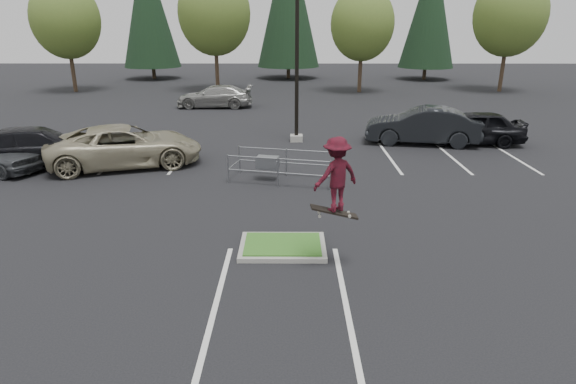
{
  "coord_description": "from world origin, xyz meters",
  "views": [
    {
      "loc": [
        0.19,
        -11.21,
        5.51
      ],
      "look_at": [
        0.13,
        1.5,
        1.03
      ],
      "focal_mm": 30.0,
      "sensor_mm": 36.0,
      "label": 1
    }
  ],
  "objects_px": {
    "decid_b": "(214,16)",
    "light_pole": "(297,45)",
    "decid_c": "(362,26)",
    "conif_c": "(430,8)",
    "decid_a": "(66,22)",
    "car_r_charc": "(422,126)",
    "skateboarder": "(336,175)",
    "car_l_tan": "(124,146)",
    "decid_d": "(509,18)",
    "cart_corral": "(271,163)",
    "car_far_silver": "(215,96)",
    "car_r_black": "(473,127)",
    "conif_a": "(148,6)",
    "car_l_black": "(36,147)"
  },
  "relations": [
    {
      "from": "decid_a",
      "to": "car_l_tan",
      "type": "relative_size",
      "value": 1.49
    },
    {
      "from": "car_r_black",
      "to": "car_far_silver",
      "type": "xyz_separation_m",
      "value": [
        -13.95,
        10.5,
        -0.06
      ]
    },
    {
      "from": "conif_a",
      "to": "car_r_black",
      "type": "xyz_separation_m",
      "value": [
        22.95,
        -28.5,
        -6.29
      ]
    },
    {
      "from": "light_pole",
      "to": "car_r_charc",
      "type": "relative_size",
      "value": 1.91
    },
    {
      "from": "decid_b",
      "to": "car_l_black",
      "type": "bearing_deg",
      "value": -99.82
    },
    {
      "from": "decid_c",
      "to": "conif_c",
      "type": "xyz_separation_m",
      "value": [
        8.01,
        9.67,
        1.59
      ]
    },
    {
      "from": "car_r_black",
      "to": "car_far_silver",
      "type": "distance_m",
      "value": 17.46
    },
    {
      "from": "decid_a",
      "to": "car_l_black",
      "type": "bearing_deg",
      "value": -70.44
    },
    {
      "from": "decid_a",
      "to": "car_r_charc",
      "type": "xyz_separation_m",
      "value": [
        24.51,
        -18.53,
        -4.71
      ]
    },
    {
      "from": "conif_c",
      "to": "decid_d",
      "type": "bearing_deg",
      "value": -66.47
    },
    {
      "from": "decid_d",
      "to": "conif_a",
      "type": "height_order",
      "value": "conif_a"
    },
    {
      "from": "car_l_tan",
      "to": "decid_d",
      "type": "bearing_deg",
      "value": -64.91
    },
    {
      "from": "decid_d",
      "to": "car_r_charc",
      "type": "bearing_deg",
      "value": -121.39
    },
    {
      "from": "skateboarder",
      "to": "car_r_black",
      "type": "height_order",
      "value": "skateboarder"
    },
    {
      "from": "decid_d",
      "to": "decid_b",
      "type": "bearing_deg",
      "value": 179.52
    },
    {
      "from": "skateboarder",
      "to": "cart_corral",
      "type": "bearing_deg",
      "value": -104.34
    },
    {
      "from": "decid_b",
      "to": "car_l_tan",
      "type": "height_order",
      "value": "decid_b"
    },
    {
      "from": "conif_c",
      "to": "cart_corral",
      "type": "distance_m",
      "value": 37.26
    },
    {
      "from": "decid_b",
      "to": "conif_c",
      "type": "xyz_separation_m",
      "value": [
        20.01,
        8.97,
        0.8
      ]
    },
    {
      "from": "decid_c",
      "to": "light_pole",
      "type": "bearing_deg",
      "value": -107.11
    },
    {
      "from": "light_pole",
      "to": "car_far_silver",
      "type": "xyz_separation_m",
      "value": [
        -5.5,
        10.0,
        -3.81
      ]
    },
    {
      "from": "light_pole",
      "to": "cart_corral",
      "type": "relative_size",
      "value": 2.55
    },
    {
      "from": "car_r_charc",
      "to": "car_l_black",
      "type": "bearing_deg",
      "value": -66.01
    },
    {
      "from": "car_far_silver",
      "to": "decid_a",
      "type": "bearing_deg",
      "value": -121.97
    },
    {
      "from": "conif_a",
      "to": "car_l_tan",
      "type": "distance_m",
      "value": 33.88
    },
    {
      "from": "decid_c",
      "to": "conif_a",
      "type": "bearing_deg",
      "value": 153.04
    },
    {
      "from": "conif_c",
      "to": "car_r_charc",
      "type": "height_order",
      "value": "conif_c"
    },
    {
      "from": "decid_d",
      "to": "car_r_charc",
      "type": "height_order",
      "value": "decid_d"
    },
    {
      "from": "conif_a",
      "to": "car_r_black",
      "type": "relative_size",
      "value": 2.76
    },
    {
      "from": "decid_b",
      "to": "light_pole",
      "type": "bearing_deg",
      "value": -70.65
    },
    {
      "from": "car_l_black",
      "to": "light_pole",
      "type": "bearing_deg",
      "value": -86.82
    },
    {
      "from": "decid_b",
      "to": "conif_a",
      "type": "xyz_separation_m",
      "value": [
        -7.99,
        9.47,
        1.05
      ]
    },
    {
      "from": "decid_b",
      "to": "cart_corral",
      "type": "xyz_separation_m",
      "value": [
        5.5,
        -24.79,
        -5.37
      ]
    },
    {
      "from": "decid_c",
      "to": "car_far_silver",
      "type": "relative_size",
      "value": 1.63
    },
    {
      "from": "light_pole",
      "to": "car_l_tan",
      "type": "xyz_separation_m",
      "value": [
        -7.0,
        -4.43,
        -3.73
      ]
    },
    {
      "from": "skateboarder",
      "to": "car_l_tan",
      "type": "bearing_deg",
      "value": -76.61
    },
    {
      "from": "car_far_silver",
      "to": "light_pole",
      "type": "bearing_deg",
      "value": 28.54
    },
    {
      "from": "decid_a",
      "to": "decid_c",
      "type": "height_order",
      "value": "decid_a"
    },
    {
      "from": "decid_d",
      "to": "cart_corral",
      "type": "height_order",
      "value": "decid_d"
    },
    {
      "from": "car_r_charc",
      "to": "cart_corral",
      "type": "bearing_deg",
      "value": -40.3
    },
    {
      "from": "decid_a",
      "to": "decid_b",
      "type": "height_order",
      "value": "decid_b"
    },
    {
      "from": "skateboarder",
      "to": "car_l_black",
      "type": "relative_size",
      "value": 0.35
    },
    {
      "from": "conif_c",
      "to": "car_far_silver",
      "type": "xyz_separation_m",
      "value": [
        -19.0,
        -17.5,
        -6.1
      ]
    },
    {
      "from": "skateboarder",
      "to": "car_r_black",
      "type": "relative_size",
      "value": 0.41
    },
    {
      "from": "conif_c",
      "to": "car_far_silver",
      "type": "relative_size",
      "value": 2.43
    },
    {
      "from": "decid_b",
      "to": "car_r_black",
      "type": "bearing_deg",
      "value": -51.83
    },
    {
      "from": "decid_b",
      "to": "conif_c",
      "type": "distance_m",
      "value": 21.94
    },
    {
      "from": "decid_d",
      "to": "car_far_silver",
      "type": "xyz_separation_m",
      "value": [
        -22.99,
        -8.33,
        -5.17
      ]
    },
    {
      "from": "decid_a",
      "to": "skateboarder",
      "type": "bearing_deg",
      "value": -58.24
    },
    {
      "from": "cart_corral",
      "to": "car_far_silver",
      "type": "distance_m",
      "value": 16.86
    }
  ]
}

